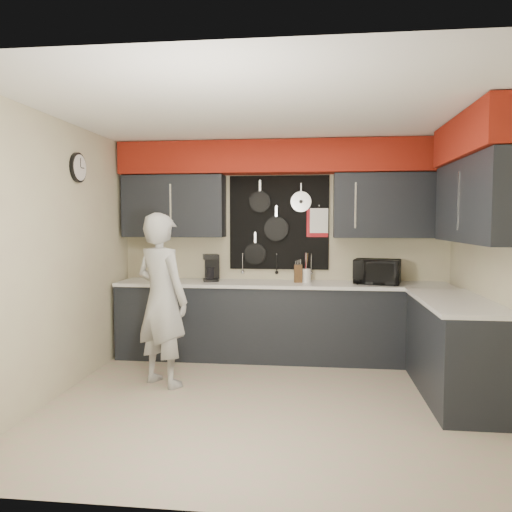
# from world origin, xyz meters

# --- Properties ---
(ground) EXTENTS (4.00, 4.00, 0.00)m
(ground) POSITION_xyz_m (0.00, 0.00, 0.00)
(ground) COLOR tan
(ground) RESTS_ON ground
(back_wall_assembly) EXTENTS (4.00, 0.36, 2.60)m
(back_wall_assembly) POSITION_xyz_m (0.01, 1.60, 2.01)
(back_wall_assembly) COLOR beige
(back_wall_assembly) RESTS_ON ground
(right_wall_assembly) EXTENTS (0.36, 3.50, 2.60)m
(right_wall_assembly) POSITION_xyz_m (1.85, 0.26, 1.94)
(right_wall_assembly) COLOR beige
(right_wall_assembly) RESTS_ON ground
(left_wall_assembly) EXTENTS (0.05, 3.50, 2.60)m
(left_wall_assembly) POSITION_xyz_m (-1.99, 0.02, 1.33)
(left_wall_assembly) COLOR beige
(left_wall_assembly) RESTS_ON ground
(base_cabinets) EXTENTS (3.95, 2.20, 0.92)m
(base_cabinets) POSITION_xyz_m (0.49, 1.13, 0.46)
(base_cabinets) COLOR black
(base_cabinets) RESTS_ON ground
(microwave) EXTENTS (0.58, 0.46, 0.28)m
(microwave) POSITION_xyz_m (1.11, 1.44, 1.06)
(microwave) COLOR black
(microwave) RESTS_ON base_cabinets
(knife_block) EXTENTS (0.10, 0.10, 0.21)m
(knife_block) POSITION_xyz_m (0.20, 1.47, 1.02)
(knife_block) COLOR #3D2413
(knife_block) RESTS_ON base_cabinets
(utensil_crock) EXTENTS (0.12, 0.12, 0.16)m
(utensil_crock) POSITION_xyz_m (0.29, 1.51, 1.00)
(utensil_crock) COLOR silver
(utensil_crock) RESTS_ON base_cabinets
(coffee_maker) EXTENTS (0.23, 0.26, 0.32)m
(coffee_maker) POSITION_xyz_m (-0.85, 1.50, 1.09)
(coffee_maker) COLOR black
(coffee_maker) RESTS_ON base_cabinets
(person) EXTENTS (0.75, 0.67, 1.73)m
(person) POSITION_xyz_m (-1.12, 0.38, 0.86)
(person) COLOR #A2A2A0
(person) RESTS_ON ground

